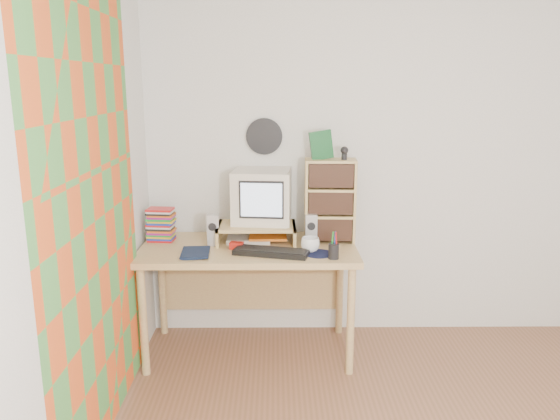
{
  "coord_description": "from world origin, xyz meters",
  "views": [
    {
      "loc": [
        -0.85,
        -2.03,
        1.8
      ],
      "look_at": [
        -0.82,
        1.33,
        1.0
      ],
      "focal_mm": 35.0,
      "sensor_mm": 36.0,
      "label": 1
    }
  ],
  "objects_px": {
    "cd_rack": "(330,201)",
    "mug": "(310,245)",
    "keyboard": "(271,252)",
    "dvd_stack": "(161,224)",
    "diary": "(181,251)",
    "desk": "(249,263)",
    "crt_monitor": "(262,197)"
  },
  "relations": [
    {
      "from": "dvd_stack",
      "to": "diary",
      "type": "bearing_deg",
      "value": -53.1
    },
    {
      "from": "cd_rack",
      "to": "mug",
      "type": "height_order",
      "value": "cd_rack"
    },
    {
      "from": "keyboard",
      "to": "dvd_stack",
      "type": "relative_size",
      "value": 1.94
    },
    {
      "from": "desk",
      "to": "dvd_stack",
      "type": "relative_size",
      "value": 5.88
    },
    {
      "from": "crt_monitor",
      "to": "keyboard",
      "type": "xyz_separation_m",
      "value": [
        0.06,
        -0.32,
        -0.28
      ]
    },
    {
      "from": "diary",
      "to": "keyboard",
      "type": "bearing_deg",
      "value": -3.53
    },
    {
      "from": "keyboard",
      "to": "mug",
      "type": "xyz_separation_m",
      "value": [
        0.25,
        0.05,
        0.03
      ]
    },
    {
      "from": "cd_rack",
      "to": "diary",
      "type": "bearing_deg",
      "value": -159.43
    },
    {
      "from": "desk",
      "to": "dvd_stack",
      "type": "distance_m",
      "value": 0.65
    },
    {
      "from": "crt_monitor",
      "to": "cd_rack",
      "type": "height_order",
      "value": "cd_rack"
    },
    {
      "from": "desk",
      "to": "mug",
      "type": "relative_size",
      "value": 11.89
    },
    {
      "from": "dvd_stack",
      "to": "cd_rack",
      "type": "xyz_separation_m",
      "value": [
        1.13,
        -0.01,
        0.16
      ]
    },
    {
      "from": "mug",
      "to": "desk",
      "type": "bearing_deg",
      "value": 154.92
    },
    {
      "from": "mug",
      "to": "crt_monitor",
      "type": "bearing_deg",
      "value": 138.69
    },
    {
      "from": "crt_monitor",
      "to": "keyboard",
      "type": "relative_size",
      "value": 0.8
    },
    {
      "from": "dvd_stack",
      "to": "mug",
      "type": "height_order",
      "value": "dvd_stack"
    },
    {
      "from": "crt_monitor",
      "to": "mug",
      "type": "bearing_deg",
      "value": -35.29
    },
    {
      "from": "desk",
      "to": "crt_monitor",
      "type": "distance_m",
      "value": 0.45
    },
    {
      "from": "crt_monitor",
      "to": "diary",
      "type": "bearing_deg",
      "value": -140.84
    },
    {
      "from": "desk",
      "to": "crt_monitor",
      "type": "xyz_separation_m",
      "value": [
        0.09,
        0.09,
        0.43
      ]
    },
    {
      "from": "keyboard",
      "to": "mug",
      "type": "relative_size",
      "value": 3.93
    },
    {
      "from": "cd_rack",
      "to": "diary",
      "type": "height_order",
      "value": "cd_rack"
    },
    {
      "from": "diary",
      "to": "crt_monitor",
      "type": "bearing_deg",
      "value": 29.76
    },
    {
      "from": "desk",
      "to": "diary",
      "type": "bearing_deg",
      "value": -149.98
    },
    {
      "from": "dvd_stack",
      "to": "cd_rack",
      "type": "distance_m",
      "value": 1.14
    },
    {
      "from": "desk",
      "to": "dvd_stack",
      "type": "height_order",
      "value": "dvd_stack"
    },
    {
      "from": "mug",
      "to": "keyboard",
      "type": "bearing_deg",
      "value": -167.91
    },
    {
      "from": "desk",
      "to": "diary",
      "type": "height_order",
      "value": "diary"
    },
    {
      "from": "crt_monitor",
      "to": "diary",
      "type": "relative_size",
      "value": 1.75
    },
    {
      "from": "desk",
      "to": "crt_monitor",
      "type": "relative_size",
      "value": 3.77
    },
    {
      "from": "keyboard",
      "to": "cd_rack",
      "type": "bearing_deg",
      "value": 51.52
    },
    {
      "from": "desk",
      "to": "keyboard",
      "type": "bearing_deg",
      "value": -57.9
    }
  ]
}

